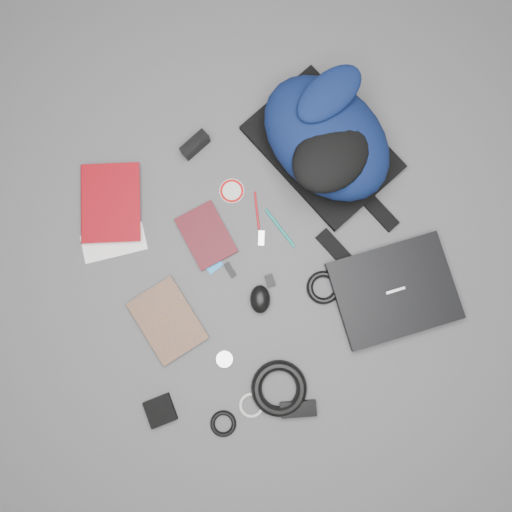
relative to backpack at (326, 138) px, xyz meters
name	(u,v)px	position (x,y,z in m)	size (l,w,h in m)	color
ground	(256,257)	(-0.35, -0.26, -0.11)	(4.00, 4.00, 0.00)	#4F4F51
backpack	(326,138)	(0.00, 0.00, 0.00)	(0.36, 0.52, 0.22)	#071133
laptop	(394,291)	(0.03, -0.54, -0.09)	(0.38, 0.30, 0.04)	black
textbook_red	(81,204)	(-0.83, 0.12, -0.09)	(0.20, 0.27, 0.03)	maroon
comic_book	(145,335)	(-0.79, -0.37, -0.10)	(0.18, 0.24, 0.02)	#C1710D
envelope	(114,243)	(-0.77, -0.04, -0.11)	(0.21, 0.10, 0.00)	white
dvd_case	(206,235)	(-0.48, -0.13, -0.10)	(0.14, 0.20, 0.02)	#3A0B10
compact_camera	(195,145)	(-0.40, 0.17, -0.08)	(0.10, 0.04, 0.06)	black
sticker_disc	(232,191)	(-0.34, -0.02, -0.11)	(0.08, 0.08, 0.00)	silver
pen_teal	(280,228)	(-0.24, -0.20, -0.10)	(0.01, 0.01, 0.16)	#0E8173
pen_red	(257,211)	(-0.29, -0.12, -0.11)	(0.01, 0.01, 0.13)	#AF0D14
id_badge	(209,260)	(-0.50, -0.21, -0.11)	(0.05, 0.08, 0.00)	blue
usb_black	(230,270)	(-0.45, -0.27, -0.10)	(0.02, 0.05, 0.01)	black
usb_silver	(261,238)	(-0.31, -0.21, -0.10)	(0.02, 0.05, 0.01)	silver
key_fob	(270,281)	(-0.34, -0.35, -0.10)	(0.03, 0.04, 0.01)	black
mouse	(260,299)	(-0.39, -0.40, -0.08)	(0.07, 0.09, 0.05)	black
headphone_left	(190,322)	(-0.63, -0.38, -0.10)	(0.05, 0.05, 0.01)	#A6A7A9
headphone_right	(225,359)	(-0.57, -0.54, -0.10)	(0.05, 0.05, 0.01)	silver
cable_coil	(323,288)	(-0.18, -0.44, -0.10)	(0.11, 0.11, 0.02)	black
power_brick	(298,409)	(-0.41, -0.77, -0.09)	(0.12, 0.05, 0.03)	black
power_cord_coil	(279,388)	(-0.44, -0.69, -0.09)	(0.18, 0.18, 0.04)	black
pouch	(160,411)	(-0.82, -0.61, -0.10)	(0.09, 0.09, 0.02)	black
earbud_coil	(223,424)	(-0.65, -0.72, -0.10)	(0.08, 0.08, 0.02)	black
white_cable_coil	(251,405)	(-0.54, -0.70, -0.10)	(0.08, 0.08, 0.01)	silver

